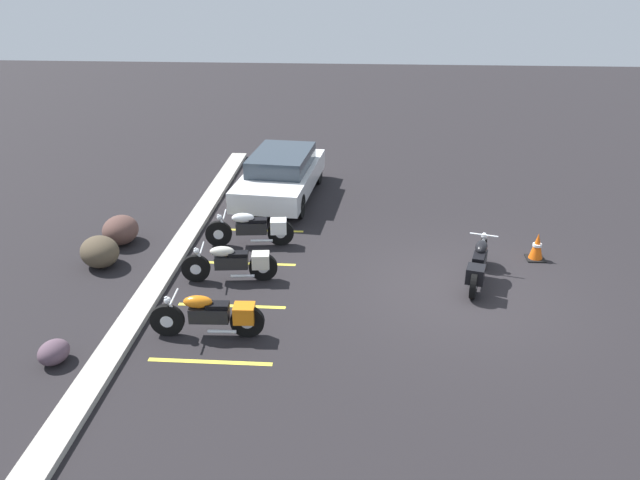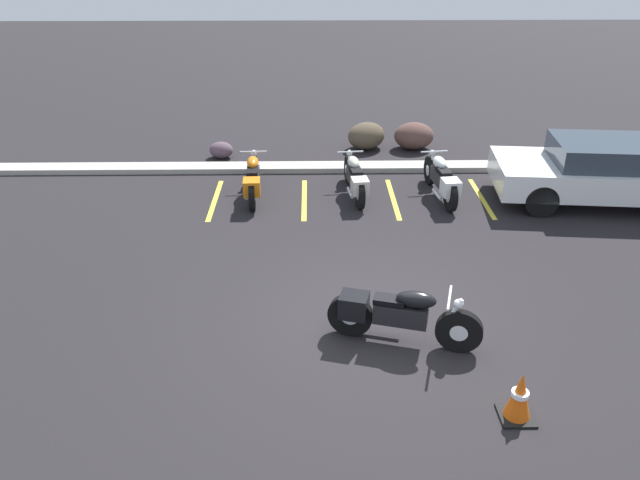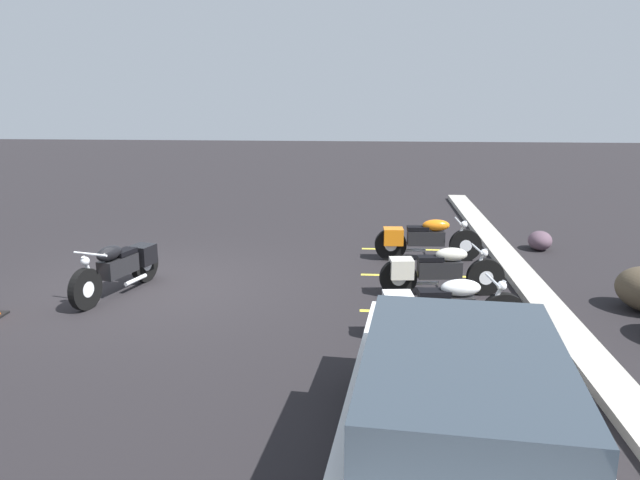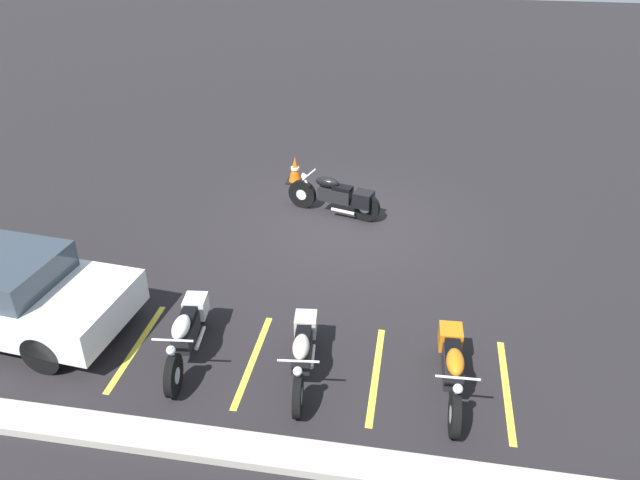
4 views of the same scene
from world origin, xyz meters
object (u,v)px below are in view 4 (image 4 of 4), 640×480
(parked_bike_1, at_px, (303,350))
(motorcycle_black_featured, at_px, (338,196))
(parked_bike_2, at_px, (187,331))
(traffic_cone, at_px, (295,170))
(parked_bike_0, at_px, (452,365))

(parked_bike_1, bearing_deg, motorcycle_black_featured, 176.30)
(parked_bike_2, xyz_separation_m, traffic_cone, (-0.31, -6.40, -0.13))
(parked_bike_0, xyz_separation_m, parked_bike_2, (3.88, -0.09, 0.01))
(motorcycle_black_featured, relative_size, traffic_cone, 3.27)
(traffic_cone, bearing_deg, parked_bike_1, 102.64)
(parked_bike_2, distance_m, traffic_cone, 6.41)
(parked_bike_2, height_order, traffic_cone, parked_bike_2)
(parked_bike_1, distance_m, traffic_cone, 6.68)
(parked_bike_1, height_order, parked_bike_2, parked_bike_2)
(motorcycle_black_featured, bearing_deg, parked_bike_1, 108.14)
(motorcycle_black_featured, relative_size, parked_bike_0, 1.01)
(motorcycle_black_featured, bearing_deg, traffic_cone, -34.80)
(parked_bike_1, relative_size, traffic_cone, 3.15)
(parked_bike_2, bearing_deg, parked_bike_1, 79.96)
(parked_bike_1, xyz_separation_m, parked_bike_2, (1.78, -0.12, 0.02))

